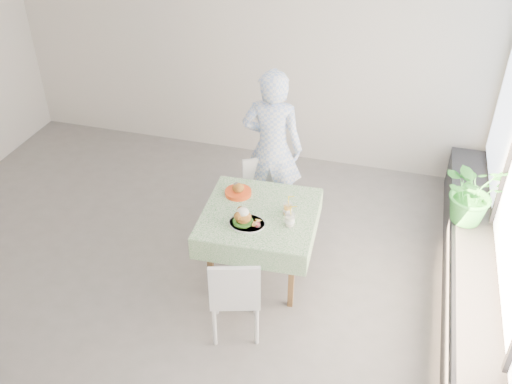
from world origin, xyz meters
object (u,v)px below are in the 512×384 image
(diner, at_px, (272,149))
(juice_cup_orange, at_px, (288,209))
(chair_near, at_px, (236,307))
(main_dish, at_px, (245,219))
(potted_plant, at_px, (474,191))
(cafe_table, at_px, (260,236))
(chair_far, at_px, (263,209))

(diner, height_order, juice_cup_orange, diner)
(juice_cup_orange, bearing_deg, diner, 113.07)
(chair_near, distance_m, main_dish, 0.78)
(juice_cup_orange, relative_size, potted_plant, 0.37)
(cafe_table, xyz_separation_m, chair_near, (0.00, -0.78, -0.19))
(chair_far, bearing_deg, cafe_table, -77.18)
(chair_far, height_order, diner, diner)
(chair_far, height_order, potted_plant, potted_plant)
(diner, relative_size, potted_plant, 2.65)
(main_dish, bearing_deg, potted_plant, 26.20)
(chair_near, height_order, potted_plant, potted_plant)
(chair_near, height_order, main_dish, main_dish)
(cafe_table, relative_size, chair_near, 1.24)
(cafe_table, bearing_deg, diner, 97.59)
(chair_near, bearing_deg, main_dish, 98.28)
(main_dish, bearing_deg, diner, 92.23)
(cafe_table, distance_m, juice_cup_orange, 0.43)
(diner, distance_m, juice_cup_orange, 0.97)
(diner, height_order, potted_plant, diner)
(cafe_table, height_order, juice_cup_orange, juice_cup_orange)
(chair_far, xyz_separation_m, diner, (0.04, 0.22, 0.64))
(cafe_table, distance_m, main_dish, 0.41)
(cafe_table, relative_size, potted_plant, 1.63)
(chair_far, bearing_deg, juice_cup_orange, -58.12)
(cafe_table, relative_size, main_dish, 3.29)
(cafe_table, xyz_separation_m, main_dish, (-0.08, -0.21, 0.34))
(chair_far, relative_size, juice_cup_orange, 3.21)
(diner, bearing_deg, chair_far, 77.84)
(cafe_table, distance_m, potted_plant, 2.08)
(cafe_table, distance_m, chair_far, 0.76)
(chair_far, height_order, chair_near, chair_near)
(chair_far, relative_size, potted_plant, 1.19)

